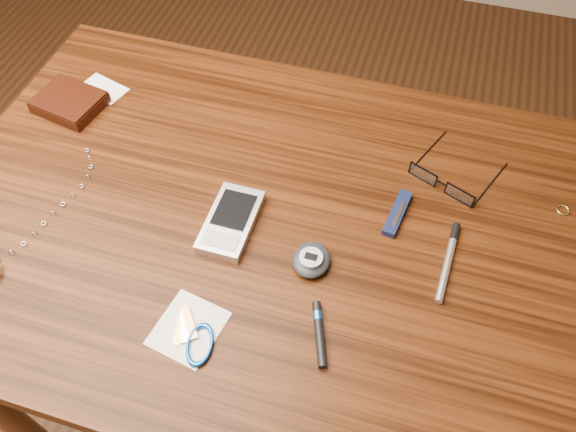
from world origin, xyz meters
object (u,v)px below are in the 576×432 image
object	(u,v)px
pda_phone	(231,221)
notepad_keys	(194,337)
wallet_and_card	(70,102)
pedometer	(311,260)
pocket_knife	(397,213)
silver_pen	(449,256)
desk	(265,254)
eyeglasses	(443,182)

from	to	relation	value
pda_phone	notepad_keys	xyz separation A→B (m)	(0.02, -0.18, -0.01)
wallet_and_card	notepad_keys	world-z (taller)	wallet_and_card
pedometer	pocket_knife	xyz separation A→B (m)	(0.10, 0.12, -0.01)
pedometer	pocket_knife	size ratio (longest dim) A/B	0.69
wallet_and_card	silver_pen	world-z (taller)	wallet_and_card
desk	notepad_keys	xyz separation A→B (m)	(-0.02, -0.21, 0.11)
pda_phone	pocket_knife	world-z (taller)	pda_phone
eyeglasses	silver_pen	xyz separation A→B (m)	(0.03, -0.13, -0.01)
pda_phone	silver_pen	world-z (taller)	pda_phone
eyeglasses	pda_phone	world-z (taller)	eyeglasses
wallet_and_card	pda_phone	bearing A→B (deg)	-24.12
pda_phone	notepad_keys	size ratio (longest dim) A/B	1.22
desk	pocket_knife	world-z (taller)	pocket_knife
wallet_and_card	notepad_keys	bearing A→B (deg)	-42.60
desk	pedometer	bearing A→B (deg)	-32.67
notepad_keys	pocket_knife	bearing A→B (deg)	51.40
notepad_keys	silver_pen	xyz separation A→B (m)	(0.30, 0.22, 0.00)
eyeglasses	notepad_keys	size ratio (longest dim) A/B	1.49
wallet_and_card	eyeglasses	distance (m)	0.64
silver_pen	notepad_keys	bearing A→B (deg)	-144.03
pocket_knife	silver_pen	world-z (taller)	same
silver_pen	pda_phone	bearing A→B (deg)	-173.66
wallet_and_card	pedometer	distance (m)	0.52
wallet_and_card	pedometer	size ratio (longest dim) A/B	2.43
desk	pocket_knife	size ratio (longest dim) A/B	11.40
notepad_keys	silver_pen	distance (m)	0.37
pedometer	silver_pen	size ratio (longest dim) A/B	0.45
eyeglasses	pda_phone	distance (m)	0.33
pocket_knife	notepad_keys	bearing A→B (deg)	-128.60
desk	pedometer	xyz separation A→B (m)	(0.09, -0.06, 0.11)
wallet_and_card	silver_pen	size ratio (longest dim) A/B	1.09
pocket_knife	eyeglasses	bearing A→B (deg)	52.54
desk	pda_phone	bearing A→B (deg)	-146.09
pedometer	notepad_keys	size ratio (longest dim) A/B	0.60
pedometer	notepad_keys	world-z (taller)	pedometer
notepad_keys	pocket_knife	distance (m)	0.34
pedometer	notepad_keys	bearing A→B (deg)	-127.26
pocket_knife	silver_pen	distance (m)	0.10
eyeglasses	silver_pen	size ratio (longest dim) A/B	1.12
wallet_and_card	desk	bearing A→B (deg)	-18.43
desk	silver_pen	xyz separation A→B (m)	(0.27, 0.01, 0.11)
eyeglasses	pda_phone	xyz separation A→B (m)	(-0.29, -0.16, -0.00)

